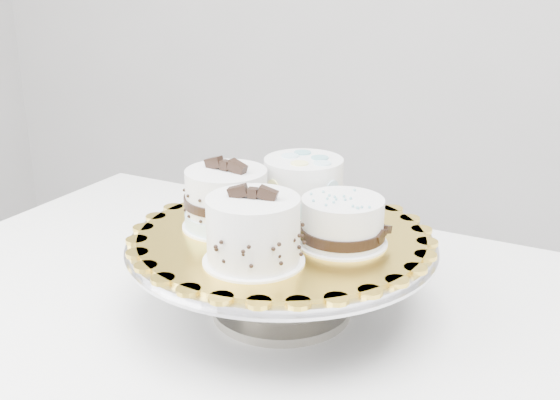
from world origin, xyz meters
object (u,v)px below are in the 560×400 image
(cake_board, at_px, (282,235))
(cake_banded, at_px, (227,201))
(table, at_px, (263,357))
(cake_dots, at_px, (303,186))
(cake_stand, at_px, (282,261))
(cake_ribbon, at_px, (343,223))
(cake_swirl, at_px, (253,232))

(cake_board, bearing_deg, cake_banded, -178.58)
(table, bearing_deg, cake_banded, -157.41)
(cake_board, distance_m, cake_dots, 0.09)
(cake_board, height_order, cake_banded, cake_banded)
(cake_stand, bearing_deg, cake_ribbon, -2.64)
(cake_swirl, bearing_deg, cake_stand, 83.50)
(cake_banded, bearing_deg, cake_dots, 59.62)
(table, distance_m, cake_dots, 0.25)
(cake_swirl, distance_m, cake_banded, 0.12)
(table, distance_m, cake_stand, 0.16)
(cake_swirl, xyz_separation_m, cake_dots, (0.00, 0.17, 0.00))
(cake_board, bearing_deg, cake_swirl, -90.45)
(cake_stand, relative_size, cake_dots, 3.10)
(table, relative_size, cake_banded, 9.49)
(table, distance_m, cake_ribbon, 0.26)
(table, height_order, cake_dots, cake_dots)
(cake_ribbon, bearing_deg, cake_dots, 144.21)
(cake_board, height_order, cake_dots, cake_dots)
(cake_banded, relative_size, cake_dots, 1.00)
(cake_swirl, relative_size, cake_ribbon, 1.00)
(cake_swirl, height_order, cake_banded, same)
(cake_banded, relative_size, cake_ribbon, 1.06)
(table, xyz_separation_m, cake_stand, (0.03, -0.01, 0.16))
(cake_ribbon, bearing_deg, cake_stand, -172.39)
(cake_stand, xyz_separation_m, cake_banded, (-0.08, -0.00, 0.08))
(table, height_order, cake_stand, cake_stand)
(cake_dots, bearing_deg, cake_ribbon, -42.36)
(cake_stand, bearing_deg, cake_board, 0.00)
(cake_dots, bearing_deg, cake_stand, -88.26)
(cake_stand, height_order, cake_ribbon, cake_ribbon)
(cake_board, bearing_deg, cake_stand, 180.00)
(cake_banded, distance_m, cake_dots, 0.11)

